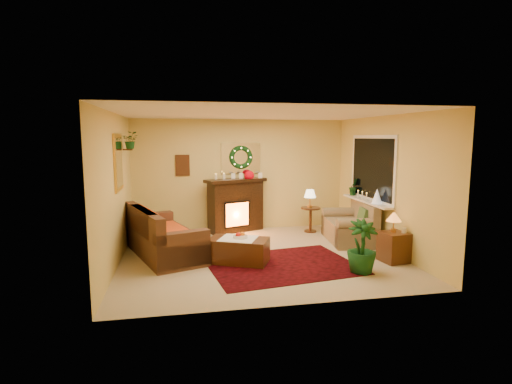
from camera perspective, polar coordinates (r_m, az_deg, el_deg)
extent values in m
plane|color=beige|center=(7.52, 0.51, -9.08)|extent=(5.00, 5.00, 0.00)
plane|color=white|center=(7.21, 0.54, 11.12)|extent=(5.00, 5.00, 0.00)
plane|color=#EFD88C|center=(9.45, -2.20, 2.44)|extent=(5.00, 5.00, 0.00)
plane|color=#EFD88C|center=(5.09, 5.59, -2.25)|extent=(5.00, 5.00, 0.00)
plane|color=#EFD88C|center=(7.18, -19.41, 0.29)|extent=(4.50, 4.50, 0.00)
plane|color=#EFD88C|center=(8.12, 18.08, 1.18)|extent=(4.50, 4.50, 0.00)
cube|color=#590506|center=(6.99, 3.76, -10.37)|extent=(2.69, 2.17, 0.01)
cube|color=brown|center=(7.64, -12.93, -5.67)|extent=(1.58, 2.30, 0.91)
cube|color=#E34F2E|center=(7.81, -13.04, -5.19)|extent=(0.78, 1.27, 0.02)
cube|color=#361912|center=(9.32, -2.92, -2.29)|extent=(1.33, 0.83, 1.16)
sphere|color=red|center=(9.27, -0.97, 2.34)|extent=(0.24, 0.24, 0.24)
cylinder|color=white|center=(9.13, -5.76, 1.97)|extent=(0.06, 0.06, 0.19)
cylinder|color=white|center=(9.14, -4.60, 1.99)|extent=(0.07, 0.07, 0.20)
cube|color=white|center=(9.40, -2.19, 4.86)|extent=(0.92, 0.02, 0.72)
torus|color=#194719|center=(9.36, -2.15, 4.97)|extent=(0.55, 0.11, 0.55)
cube|color=#381E11|center=(9.30, -10.45, 3.78)|extent=(0.32, 0.03, 0.48)
cube|color=gold|center=(7.44, -19.08, 4.03)|extent=(0.03, 0.84, 1.00)
imported|color=#194719|center=(8.15, -17.44, 5.95)|extent=(0.33, 0.28, 0.36)
cube|color=#9C8D67|center=(8.66, 13.11, -4.14)|extent=(1.01, 1.53, 0.83)
cube|color=white|center=(8.58, 16.29, 3.26)|extent=(0.03, 1.86, 1.36)
cube|color=black|center=(8.57, 16.20, 3.26)|extent=(0.02, 1.70, 1.22)
cube|color=white|center=(8.61, 15.49, -1.26)|extent=(0.22, 1.86, 0.04)
cone|color=silver|center=(8.18, 16.89, -0.57)|extent=(0.20, 0.20, 0.29)
imported|color=black|center=(9.22, 13.80, 0.74)|extent=(0.28, 0.23, 0.51)
cylinder|color=#522D24|center=(9.36, 7.79, -3.71)|extent=(0.58, 0.58, 0.58)
cone|color=#FFF3C1|center=(9.26, 7.72, -0.35)|extent=(0.27, 0.27, 0.42)
cube|color=#4D301A|center=(7.51, 19.11, -7.40)|extent=(0.49, 0.49, 0.53)
cone|color=orange|center=(7.43, 19.07, -3.80)|extent=(0.27, 0.27, 0.39)
cube|color=black|center=(7.07, -2.53, -8.41)|extent=(1.16, 0.94, 0.43)
cylinder|color=silver|center=(7.04, -2.25, -6.46)|extent=(0.26, 0.26, 0.06)
imported|color=#1A5119|center=(6.71, 14.88, -7.43)|extent=(1.50, 1.50, 2.60)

